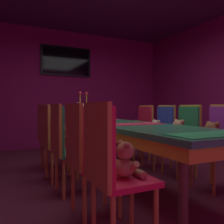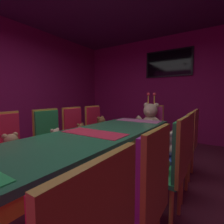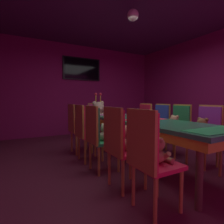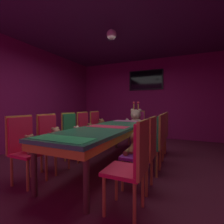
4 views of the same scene
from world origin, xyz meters
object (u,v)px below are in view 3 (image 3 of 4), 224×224
object	(u,v)px
teddy_left_3	(91,128)
king_teddy_bear	(99,114)
chair_left_3	(84,127)
teddy_right_3	(155,123)
chair_left_4	(76,124)
teddy_left_2	(105,133)
chair_right_4	(143,119)
chair_left_1	(118,140)
chair_right_2	(179,124)
teddy_left_1	(129,139)
teddy_right_4	(139,121)
wall_tv	(82,69)
chair_right_3	(160,122)
pendant_light	(133,15)
teddy_left_0	(158,152)
chair_left_2	(96,132)
teddy_right_1	(202,129)
chair_right_1	(207,129)
teddy_left_4	(83,123)
throne_chair	(96,118)
teddy_right_2	(174,125)
banquet_table	(144,124)

from	to	relation	value
teddy_left_3	king_teddy_bear	bearing A→B (deg)	60.04
chair_left_3	teddy_right_3	world-z (taller)	chair_left_3
teddy_left_3	chair_left_4	world-z (taller)	chair_left_4
teddy_left_2	chair_right_4	xyz separation A→B (m)	(1.58, 1.06, 0.03)
chair_left_1	teddy_left_3	bearing A→B (deg)	83.99
chair_right_2	teddy_left_1	bearing A→B (deg)	20.81
chair_left_1	teddy_right_4	world-z (taller)	chair_left_1
wall_tv	chair_right_3	bearing A→B (deg)	-71.39
teddy_right_4	pendant_light	distance (m)	2.27
chair_left_1	wall_tv	distance (m)	4.05
teddy_left_0	pendant_light	world-z (taller)	pendant_light
chair_left_2	teddy_left_3	xyz separation A→B (m)	(0.13, 0.53, -0.03)
chair_left_1	chair_right_4	bearing A→B (deg)	44.34
teddy_left_2	teddy_right_1	bearing A→B (deg)	-22.73
teddy_left_1	teddy_left_3	bearing A→B (deg)	91.30
teddy_left_0	chair_left_1	world-z (taller)	chair_left_1
teddy_left_2	king_teddy_bear	bearing A→B (deg)	68.05
chair_right_1	teddy_left_4	bearing A→B (deg)	-46.72
teddy_left_3	throne_chair	distance (m)	1.62
teddy_left_3	chair_right_2	bearing A→B (deg)	-18.07
wall_tv	teddy_left_2	bearing A→B (deg)	-103.27
throne_chair	wall_tv	world-z (taller)	wall_tv
chair_right_2	wall_tv	bearing A→B (deg)	-74.02
chair_left_2	chair_right_1	world-z (taller)	same
chair_left_4	chair_right_2	distance (m)	2.04
chair_left_2	wall_tv	size ratio (longest dim) A/B	0.82
teddy_right_1	chair_right_2	world-z (taller)	chair_right_2
chair_right_1	pendant_light	size ratio (longest dim) A/B	4.92
teddy_left_3	teddy_right_4	xyz separation A→B (m)	(1.45, 0.54, -0.00)
chair_right_3	teddy_left_1	bearing A→B (deg)	35.11
chair_left_2	teddy_left_2	size ratio (longest dim) A/B	3.62
chair_left_2	chair_right_2	distance (m)	1.75
teddy_left_2	king_teddy_bear	distance (m)	1.95
teddy_left_4	teddy_right_3	xyz separation A→B (m)	(1.43, -0.56, -0.01)
teddy_right_1	teddy_left_4	bearing A→B (deg)	-49.53
chair_left_2	chair_left_3	xyz separation A→B (m)	(-0.01, 0.53, 0.00)
chair_left_3	teddy_left_3	size ratio (longest dim) A/B	3.54
throne_chair	wall_tv	size ratio (longest dim) A/B	0.82
chair_right_3	chair_right_4	xyz separation A→B (m)	(-0.01, 0.56, 0.00)
chair_right_1	chair_left_4	bearing A→B (deg)	-44.15
chair_right_2	chair_right_3	distance (m)	0.50
teddy_right_2	chair_right_4	world-z (taller)	chair_right_4
chair_right_4	throne_chair	world-z (taller)	same
teddy_left_1	chair_right_3	bearing A→B (deg)	35.11
teddy_left_1	teddy_right_4	world-z (taller)	teddy_left_1
teddy_left_1	pendant_light	world-z (taller)	pendant_light
chair_right_2	king_teddy_bear	distance (m)	2.01
teddy_left_3	pendant_light	size ratio (longest dim) A/B	1.39
chair_right_1	king_teddy_bear	size ratio (longest dim) A/B	1.24
banquet_table	throne_chair	world-z (taller)	throne_chair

